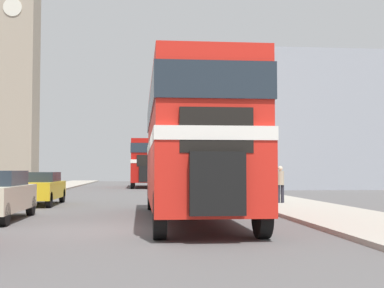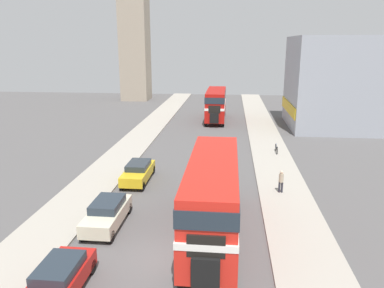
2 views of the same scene
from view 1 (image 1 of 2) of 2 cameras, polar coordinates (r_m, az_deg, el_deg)
name	(u,v)px [view 1 (image 1 of 2)]	position (r m, az deg, el deg)	size (l,w,h in m)	color
ground_plane	(116,231)	(13.43, -8.13, -9.14)	(120.00, 120.00, 0.00)	#565454
sidewalk_right	(380,225)	(14.75, 19.38, -8.20)	(3.50, 120.00, 0.12)	#A8A093
double_decker_bus	(192,138)	(16.01, 0.01, 0.69)	(2.55, 10.67, 4.14)	red
bus_distant	(145,160)	(46.95, -5.00, -1.69)	(2.43, 9.51, 4.04)	#B2140F
car_parked_far	(39,188)	(23.86, -16.02, -4.50)	(1.67, 4.46, 1.41)	gold
pedestrian_walking	(280,182)	(22.80, 9.41, -4.02)	(0.31, 0.31, 1.54)	#282833
bicycle_on_pavement	(252,187)	(32.50, 6.37, -4.57)	(0.05, 1.76, 0.78)	black
church_tower	(17,42)	(68.23, -18.18, 10.31)	(4.95, 4.95, 33.01)	tan
shop_building_block	(349,125)	(47.98, 16.40, 1.94)	(16.95, 11.20, 10.76)	#999EA8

